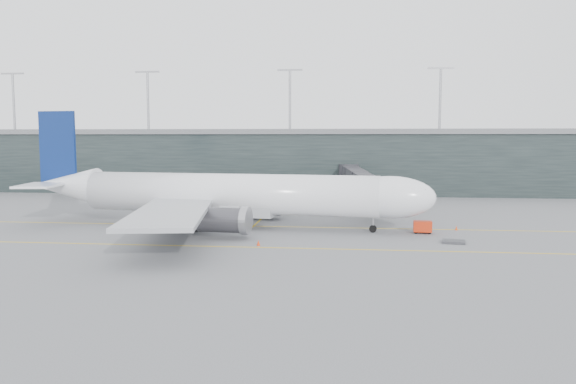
# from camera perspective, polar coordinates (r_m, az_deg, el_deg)

# --- Properties ---
(ground) EXTENTS (320.00, 320.00, 0.00)m
(ground) POSITION_cam_1_polar(r_m,az_deg,el_deg) (89.41, -6.26, -3.02)
(ground) COLOR #56565B
(ground) RESTS_ON ground
(taxiline_a) EXTENTS (160.00, 0.25, 0.02)m
(taxiline_a) POSITION_cam_1_polar(r_m,az_deg,el_deg) (85.55, -6.84, -3.40)
(taxiline_a) COLOR gold
(taxiline_a) RESTS_ON ground
(taxiline_b) EXTENTS (160.00, 0.25, 0.02)m
(taxiline_b) POSITION_cam_1_polar(r_m,az_deg,el_deg) (70.30, -9.80, -5.41)
(taxiline_b) COLOR gold
(taxiline_b) RESTS_ON ground
(taxiline_lead_main) EXTENTS (0.25, 60.00, 0.02)m
(taxiline_lead_main) POSITION_cam_1_polar(r_m,az_deg,el_deg) (108.06, -1.38, -1.49)
(taxiline_lead_main) COLOR gold
(taxiline_lead_main) RESTS_ON ground
(terminal) EXTENTS (240.00, 36.00, 29.00)m
(terminal) POSITION_cam_1_polar(r_m,az_deg,el_deg) (145.68, -1.35, 3.35)
(terminal) COLOR black
(terminal) RESTS_ON ground
(main_aircraft) EXTENTS (62.08, 57.99, 17.40)m
(main_aircraft) POSITION_cam_1_polar(r_m,az_deg,el_deg) (83.35, -6.14, -0.26)
(main_aircraft) COLOR white
(main_aircraft) RESTS_ON ground
(jet_bridge) EXTENTS (8.05, 47.71, 7.26)m
(jet_bridge) POSITION_cam_1_polar(r_m,az_deg,el_deg) (112.16, 7.16, 1.52)
(jet_bridge) COLOR #2E2E33
(jet_bridge) RESTS_ON ground
(gse_cart) EXTENTS (2.60, 1.75, 1.70)m
(gse_cart) POSITION_cam_1_polar(r_m,az_deg,el_deg) (80.35, 13.52, -3.43)
(gse_cart) COLOR red
(gse_cart) RESTS_ON ground
(baggage_dolly) EXTENTS (3.16, 2.71, 0.28)m
(baggage_dolly) POSITION_cam_1_polar(r_m,az_deg,el_deg) (74.27, 16.49, -4.85)
(baggage_dolly) COLOR #35363A
(baggage_dolly) RESTS_ON ground
(uld_a) EXTENTS (2.10, 1.78, 1.74)m
(uld_a) POSITION_cam_1_polar(r_m,az_deg,el_deg) (99.42, -7.85, -1.63)
(uld_a) COLOR #3B3A40
(uld_a) RESTS_ON ground
(uld_b) EXTENTS (2.30, 1.93, 1.92)m
(uld_b) POSITION_cam_1_polar(r_m,az_deg,el_deg) (100.44, -6.28, -1.49)
(uld_b) COLOR #3B3A40
(uld_b) RESTS_ON ground
(uld_c) EXTENTS (2.28, 2.06, 1.70)m
(uld_c) POSITION_cam_1_polar(r_m,az_deg,el_deg) (100.26, -3.97, -1.54)
(uld_c) COLOR #3B3A40
(uld_c) RESTS_ON ground
(cone_nose) EXTENTS (0.41, 0.41, 0.65)m
(cone_nose) POSITION_cam_1_polar(r_m,az_deg,el_deg) (84.26, 16.73, -3.53)
(cone_nose) COLOR #EC410D
(cone_nose) RESTS_ON ground
(cone_wing_stbd) EXTENTS (0.44, 0.44, 0.70)m
(cone_wing_stbd) POSITION_cam_1_polar(r_m,az_deg,el_deg) (69.49, -3.02, -5.18)
(cone_wing_stbd) COLOR red
(cone_wing_stbd) RESTS_ON ground
(cone_wing_port) EXTENTS (0.40, 0.40, 0.63)m
(cone_wing_port) POSITION_cam_1_polar(r_m,az_deg,el_deg) (98.31, 0.21, -2.01)
(cone_wing_port) COLOR #EA420D
(cone_wing_port) RESTS_ON ground
(cone_tail) EXTENTS (0.49, 0.49, 0.78)m
(cone_tail) POSITION_cam_1_polar(r_m,az_deg,el_deg) (81.53, -13.52, -3.70)
(cone_tail) COLOR #D4590B
(cone_tail) RESTS_ON ground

